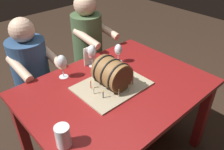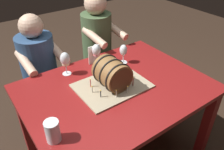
% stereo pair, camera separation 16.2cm
% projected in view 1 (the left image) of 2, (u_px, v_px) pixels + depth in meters
% --- Properties ---
extents(dining_table, '(1.33, 0.99, 0.73)m').
position_uv_depth(dining_table, '(116.00, 97.00, 1.73)').
color(dining_table, maroon).
rests_on(dining_table, ground).
extents(barrel_cake, '(0.51, 0.38, 0.23)m').
position_uv_depth(barrel_cake, '(112.00, 75.00, 1.63)').
color(barrel_cake, tan).
rests_on(barrel_cake, dining_table).
extents(wine_glass_empty, '(0.07, 0.07, 0.17)m').
position_uv_depth(wine_glass_empty, '(118.00, 50.00, 1.91)').
color(wine_glass_empty, white).
rests_on(wine_glass_empty, dining_table).
extents(wine_glass_rose, '(0.07, 0.07, 0.19)m').
position_uv_depth(wine_glass_rose, '(92.00, 52.00, 1.85)').
color(wine_glass_rose, white).
rests_on(wine_glass_rose, dining_table).
extents(wine_glass_white, '(0.07, 0.07, 0.19)m').
position_uv_depth(wine_glass_white, '(62.00, 63.00, 1.71)').
color(wine_glass_white, white).
rests_on(wine_glass_white, dining_table).
extents(beer_pint, '(0.08, 0.08, 0.13)m').
position_uv_depth(beer_pint, '(63.00, 137.00, 1.21)').
color(beer_pint, white).
rests_on(beer_pint, dining_table).
extents(menu_card, '(0.11, 0.01, 0.16)m').
position_uv_depth(menu_card, '(89.00, 56.00, 1.90)').
color(menu_card, silver).
rests_on(menu_card, dining_table).
extents(person_seated_left, '(0.37, 0.47, 1.13)m').
position_uv_depth(person_seated_left, '(34.00, 83.00, 2.09)').
color(person_seated_left, '#1B2D46').
rests_on(person_seated_left, ground).
extents(person_seated_right, '(0.38, 0.48, 1.21)m').
position_uv_depth(person_seated_right, '(89.00, 57.00, 2.43)').
color(person_seated_right, '#2A3A24').
rests_on(person_seated_right, ground).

